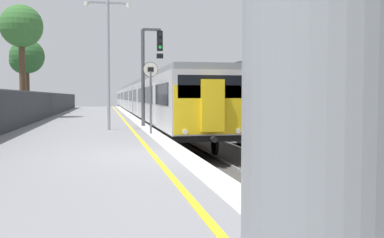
# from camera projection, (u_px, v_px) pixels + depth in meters

# --- Properties ---
(ground) EXTENTS (17.40, 110.00, 1.21)m
(ground) POSITION_uv_depth(u_px,v_px,m) (266.00, 175.00, 11.55)
(ground) COLOR gray
(commuter_train_at_platform) EXTENTS (2.83, 63.69, 3.81)m
(commuter_train_at_platform) POSITION_uv_depth(u_px,v_px,m) (139.00, 99.00, 45.92)
(commuter_train_at_platform) COLOR #B7B7BC
(commuter_train_at_platform) RESTS_ON ground
(freight_train_adjacent_track) EXTENTS (2.60, 61.29, 4.40)m
(freight_train_adjacent_track) POSITION_uv_depth(u_px,v_px,m) (192.00, 97.00, 38.64)
(freight_train_adjacent_track) COLOR #232326
(freight_train_adjacent_track) RESTS_ON ground
(signal_gantry) EXTENTS (1.10, 0.24, 4.87)m
(signal_gantry) POSITION_uv_depth(u_px,v_px,m) (148.00, 65.00, 21.65)
(signal_gantry) COLOR #47474C
(signal_gantry) RESTS_ON ground
(speed_limit_sign) EXTENTS (0.59, 0.08, 2.84)m
(speed_limit_sign) POSITION_uv_depth(u_px,v_px,m) (151.00, 88.00, 17.15)
(speed_limit_sign) COLOR #59595B
(speed_limit_sign) RESTS_ON ground
(platform_lamp_mid) EXTENTS (2.00, 0.20, 5.68)m
(platform_lamp_mid) POSITION_uv_depth(u_px,v_px,m) (108.00, 54.00, 19.12)
(platform_lamp_mid) COLOR #93999E
(platform_lamp_mid) RESTS_ON ground
(background_tree_left) EXTENTS (2.91, 2.89, 6.36)m
(background_tree_left) POSITION_uv_depth(u_px,v_px,m) (26.00, 58.00, 36.99)
(background_tree_left) COLOR #473323
(background_tree_left) RESTS_ON ground
(background_tree_centre) EXTENTS (2.91, 2.91, 7.78)m
(background_tree_centre) POSITION_uv_depth(u_px,v_px,m) (22.00, 29.00, 29.86)
(background_tree_centre) COLOR #473323
(background_tree_centre) RESTS_ON ground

